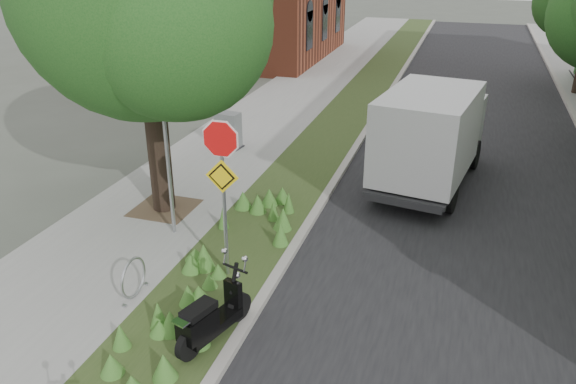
% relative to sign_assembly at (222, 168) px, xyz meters
% --- Properties ---
extents(ground, '(120.00, 120.00, 0.00)m').
position_rel_sign_assembly_xyz_m(ground, '(1.40, -0.58, -2.33)').
color(ground, '#4C5147').
rests_on(ground, ground).
extents(sidewalk_near, '(3.50, 60.00, 0.12)m').
position_rel_sign_assembly_xyz_m(sidewalk_near, '(-2.85, 9.42, -2.27)').
color(sidewalk_near, gray).
rests_on(sidewalk_near, ground).
extents(verge, '(2.00, 60.00, 0.12)m').
position_rel_sign_assembly_xyz_m(verge, '(-0.10, 9.42, -2.27)').
color(verge, '#30441D').
rests_on(verge, ground).
extents(kerb_near, '(0.20, 60.00, 0.13)m').
position_rel_sign_assembly_xyz_m(kerb_near, '(0.90, 9.42, -2.26)').
color(kerb_near, '#9E9991').
rests_on(kerb_near, ground).
extents(road, '(7.00, 60.00, 0.01)m').
position_rel_sign_assembly_xyz_m(road, '(4.40, 9.42, -2.32)').
color(road, black).
rests_on(road, ground).
extents(street_tree_main, '(6.21, 5.54, 7.66)m').
position_rel_sign_assembly_xyz_m(street_tree_main, '(-2.68, 2.28, 2.48)').
color(street_tree_main, black).
rests_on(street_tree_main, ground).
extents(bare_post, '(0.08, 0.08, 4.00)m').
position_rel_sign_assembly_xyz_m(bare_post, '(-1.80, 1.22, -0.21)').
color(bare_post, '#A5A8AD').
rests_on(bare_post, ground).
extents(bike_hoop, '(0.06, 0.78, 0.77)m').
position_rel_sign_assembly_xyz_m(bike_hoop, '(-1.30, -1.18, -1.83)').
color(bike_hoop, '#A5A8AD').
rests_on(bike_hoop, ground).
extents(sign_assembly, '(0.94, 0.08, 3.22)m').
position_rel_sign_assembly_xyz_m(sign_assembly, '(0.00, 0.00, 0.00)').
color(sign_assembly, '#A5A8AD').
rests_on(sign_assembly, ground).
extents(scooter_near, '(0.69, 1.66, 0.81)m').
position_rel_sign_assembly_xyz_m(scooter_near, '(0.53, -2.00, -1.81)').
color(scooter_near, black).
rests_on(scooter_near, ground).
extents(box_truck, '(2.68, 5.23, 2.26)m').
position_rel_sign_assembly_xyz_m(box_truck, '(3.26, 5.83, -0.85)').
color(box_truck, '#262628').
rests_on(box_truck, ground).
extents(utility_cabinet, '(0.89, 0.66, 1.10)m').
position_rel_sign_assembly_xyz_m(utility_cabinet, '(-2.85, 6.70, -1.68)').
color(utility_cabinet, '#262628').
rests_on(utility_cabinet, ground).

